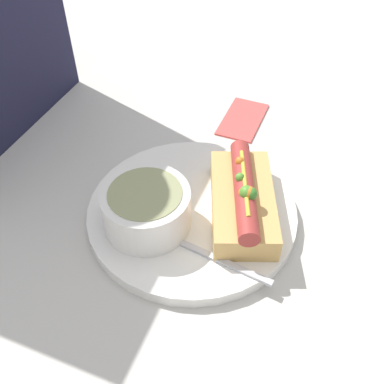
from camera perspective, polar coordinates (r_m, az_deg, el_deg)
The scene contains 6 objects.
ground_plane at distance 0.59m, azimuth -0.00°, elevation -3.16°, with size 4.00×4.00×0.00m, color #BCB7AD.
dinner_plate at distance 0.58m, azimuth -0.00°, elevation -2.61°, with size 0.27×0.27×0.02m.
hot_dog at distance 0.56m, azimuth 6.47°, elevation -0.95°, with size 0.17×0.13×0.06m.
soup_bowl at distance 0.54m, azimuth -5.82°, elevation -1.91°, with size 0.11×0.11×0.05m.
spoon at distance 0.54m, azimuth -2.37°, elevation -5.88°, with size 0.04×0.18×0.01m.
napkin at distance 0.75m, azimuth 6.67°, elevation 9.21°, with size 0.11×0.06×0.01m.
Camera 1 is at (-0.36, -0.14, 0.44)m, focal length 42.00 mm.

